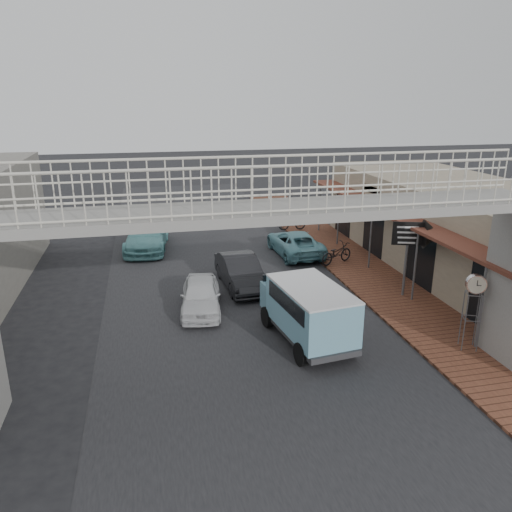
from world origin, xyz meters
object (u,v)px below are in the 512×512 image
angkot_curb (295,243)px  motorcycle_far (292,222)px  angkot_van (308,306)px  street_clock (475,288)px  white_hatchback (201,295)px  dark_sedan (240,272)px  arrow_sign (429,235)px  motorcycle_near (337,253)px  angkot_far (147,235)px

angkot_curb → motorcycle_far: angkot_curb is taller
angkot_van → street_clock: size_ratio=1.73×
white_hatchback → angkot_curb: size_ratio=0.82×
dark_sedan → arrow_sign: arrow_sign is taller
white_hatchback → arrow_sign: arrow_sign is taller
motorcycle_near → street_clock: 9.11m
angkot_curb → motorcycle_near: 2.56m
motorcycle_near → arrow_sign: size_ratio=0.61×
motorcycle_near → motorcycle_far: 6.51m
angkot_far → motorcycle_far: 8.73m
motorcycle_near → arrow_sign: 5.43m
angkot_far → arrow_sign: bearing=-34.8°
angkot_curb → street_clock: 11.40m
angkot_far → motorcycle_far: (8.56, 1.70, -0.14)m
angkot_curb → motorcycle_near: angkot_curb is taller
white_hatchback → street_clock: street_clock is taller
motorcycle_far → white_hatchback: bearing=147.8°
dark_sedan → motorcycle_far: dark_sedan is taller
motorcycle_near → motorcycle_far: size_ratio=1.15×
angkot_van → motorcycle_near: (3.84, 7.20, -0.68)m
angkot_curb → motorcycle_far: bearing=-106.8°
angkot_curb → arrow_sign: arrow_sign is taller
angkot_curb → angkot_van: (-2.41, -9.32, 0.66)m
angkot_curb → white_hatchback: bearing=45.4°
dark_sedan → motorcycle_near: 5.35m
motorcycle_far → angkot_far: bearing=101.8°
arrow_sign → motorcycle_near: bearing=130.5°
angkot_curb → angkot_far: angkot_far is taller
angkot_far → motorcycle_near: (8.84, -4.80, -0.13)m
motorcycle_near → white_hatchback: bearing=94.5°
angkot_far → angkot_van: angkot_van is taller
white_hatchback → angkot_van: bearing=-38.9°
motorcycle_far → arrow_sign: (2.15, -11.18, 2.05)m
motorcycle_near → dark_sedan: bearing=84.8°
motorcycle_near → street_clock: size_ratio=0.77×
white_hatchback → angkot_curb: 8.20m
angkot_far → motorcycle_near: angkot_far is taller
motorcycle_near → motorcycle_far: motorcycle_near is taller
white_hatchback → arrow_sign: size_ratio=1.15×
dark_sedan → arrow_sign: (6.91, -2.89, 1.97)m
dark_sedan → motorcycle_near: size_ratio=2.15×
dark_sedan → angkot_far: bearing=116.3°
white_hatchback → motorcycle_near: (6.99, 3.91, -0.02)m
white_hatchback → dark_sedan: dark_sedan is taller
arrow_sign → motorcycle_far: bearing=119.6°
motorcycle_near → angkot_van: bearing=127.2°
angkot_far → angkot_van: bearing=-60.7°
motorcycle_far → street_clock: street_clock is taller
motorcycle_far → arrow_sign: size_ratio=0.53×
street_clock → arrow_sign: size_ratio=0.79×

